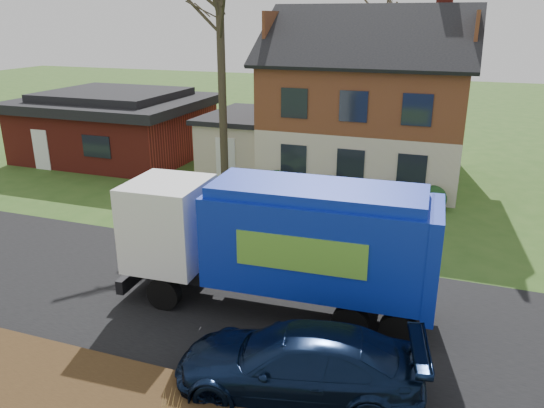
% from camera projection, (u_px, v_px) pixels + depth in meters
% --- Properties ---
extents(ground, '(120.00, 120.00, 0.00)m').
position_uv_depth(ground, '(204.00, 297.00, 15.09)').
color(ground, '#2F521B').
rests_on(ground, ground).
extents(road, '(80.00, 7.00, 0.02)m').
position_uv_depth(road, '(204.00, 297.00, 15.09)').
color(road, black).
rests_on(road, ground).
extents(main_house, '(12.95, 8.95, 9.26)m').
position_uv_depth(main_house, '(358.00, 94.00, 25.61)').
color(main_house, beige).
rests_on(main_house, ground).
extents(ranch_house, '(9.80, 8.20, 3.70)m').
position_uv_depth(ranch_house, '(116.00, 125.00, 29.86)').
color(ranch_house, maroon).
rests_on(ranch_house, ground).
extents(garbage_truck, '(8.49, 2.65, 3.60)m').
position_uv_depth(garbage_truck, '(283.00, 239.00, 13.82)').
color(garbage_truck, black).
rests_on(garbage_truck, ground).
extents(silver_sedan, '(4.39, 2.25, 1.38)m').
position_uv_depth(silver_sedan, '(230.00, 228.00, 18.17)').
color(silver_sedan, '#A2A3A9').
rests_on(silver_sedan, ground).
extents(navy_wagon, '(5.48, 3.04, 1.50)m').
position_uv_depth(navy_wagon, '(298.00, 363.00, 10.98)').
color(navy_wagon, black).
rests_on(navy_wagon, ground).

